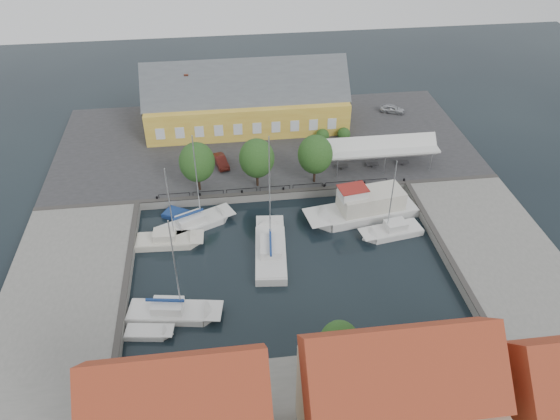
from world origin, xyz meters
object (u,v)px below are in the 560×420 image
object	(u,v)px
car_red	(221,161)
trawler	(365,208)
tent_canopy	(382,148)
launch_sw	(149,334)
car_silver	(392,109)
west_boat_b	(168,242)
warehouse	(242,102)
east_boat_a	(392,232)
west_boat_d	(173,313)
launch_nw	(183,217)
west_boat_a	(194,225)
center_sailboat	(271,252)

from	to	relation	value
car_red	trawler	bearing A→B (deg)	-50.11
tent_canopy	launch_sw	world-z (taller)	tent_canopy
car_silver	west_boat_b	world-z (taller)	west_boat_b
car_red	warehouse	bearing A→B (deg)	57.39
warehouse	trawler	distance (m)	26.06
east_boat_a	west_boat_b	bearing A→B (deg)	176.50
tent_canopy	west_boat_b	world-z (taller)	west_boat_b
trawler	east_boat_a	size ratio (longest dim) A/B	1.33
west_boat_b	tent_canopy	bearing A→B (deg)	22.56
west_boat_d	launch_nw	size ratio (longest dim) A/B	2.24
east_boat_a	tent_canopy	bearing A→B (deg)	81.04
launch_sw	launch_nw	size ratio (longest dim) A/B	0.87
west_boat_d	tent_canopy	bearing A→B (deg)	40.00
warehouse	launch_nw	size ratio (longest dim) A/B	5.45
west_boat_a	car_silver	bearing A→B (deg)	37.68
warehouse	west_boat_a	xyz separation A→B (m)	(-7.19, -22.26, -4.16)
trawler	west_boat_d	bearing A→B (deg)	-149.30
west_boat_a	west_boat_b	world-z (taller)	west_boat_a
center_sailboat	trawler	distance (m)	12.77
tent_canopy	trawler	size ratio (longest dim) A/B	1.03
west_boat_d	launch_sw	xyz separation A→B (m)	(-2.09, -2.06, -0.18)
tent_canopy	west_boat_a	bearing A→B (deg)	-160.54
car_red	center_sailboat	bearing A→B (deg)	-89.58
east_boat_a	west_boat_d	xyz separation A→B (m)	(-23.78, -9.07, 0.01)
car_red	launch_nw	size ratio (longest dim) A/B	0.73
trawler	launch_sw	bearing A→B (deg)	-147.86
car_silver	west_boat_d	world-z (taller)	west_boat_d
car_red	west_boat_a	xyz separation A→B (m)	(-3.55, -11.12, -1.35)
car_silver	launch_nw	world-z (taller)	car_silver
tent_canopy	trawler	bearing A→B (deg)	-115.37
tent_canopy	west_boat_a	world-z (taller)	west_boat_a
car_red	launch_nw	bearing A→B (deg)	-131.77
west_boat_a	launch_nw	size ratio (longest dim) A/B	2.29
west_boat_d	car_red	bearing A→B (deg)	77.22
car_silver	car_red	size ratio (longest dim) A/B	0.95
center_sailboat	west_boat_a	world-z (taller)	center_sailboat
car_red	center_sailboat	distance (m)	17.52
car_silver	west_boat_b	size ratio (longest dim) A/B	0.36
car_red	east_boat_a	distance (m)	23.83
west_boat_a	west_boat_d	world-z (taller)	west_boat_a
warehouse	west_boat_a	bearing A→B (deg)	-107.90
car_silver	launch_sw	distance (m)	51.12
warehouse	car_red	bearing A→B (deg)	-108.09
west_boat_a	west_boat_b	bearing A→B (deg)	-136.43
west_boat_d	east_boat_a	bearing A→B (deg)	20.88
car_red	trawler	xyz separation A→B (m)	(16.07, -11.50, -0.61)
car_silver	east_boat_a	distance (m)	28.33
car_red	launch_nw	world-z (taller)	car_red
car_silver	launch_nw	size ratio (longest dim) A/B	0.69
tent_canopy	car_red	world-z (taller)	tent_canopy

